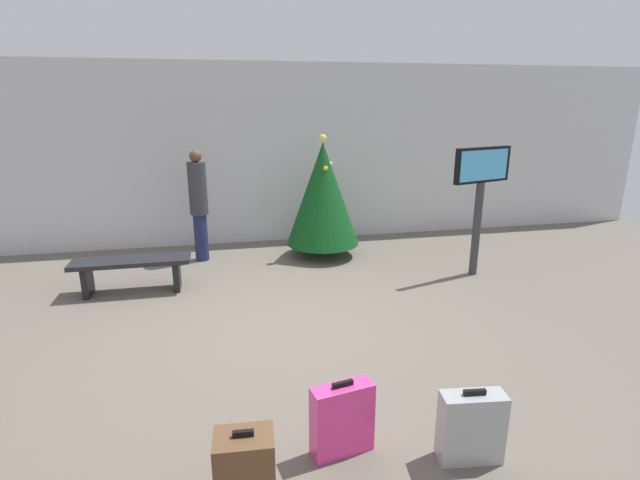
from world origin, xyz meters
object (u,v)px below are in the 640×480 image
at_px(suitcase_0, 245,472).
at_px(suitcase_2, 342,419).
at_px(waiting_bench, 132,267).
at_px(traveller_0, 199,203).
at_px(holiday_tree, 323,194).
at_px(suitcase_1, 471,427).
at_px(flight_info_kiosk, 481,185).

relative_size(suitcase_0, suitcase_2, 0.97).
xyz_separation_m(waiting_bench, traveller_0, (0.90, 1.24, 0.61)).
height_order(holiday_tree, suitcase_1, holiday_tree).
relative_size(flight_info_kiosk, suitcase_0, 3.32).
bearing_deg(flight_info_kiosk, suitcase_0, -134.88).
bearing_deg(suitcase_1, traveller_0, 111.43).
xyz_separation_m(flight_info_kiosk, suitcase_0, (-3.67, -3.68, -1.10)).
distance_m(holiday_tree, waiting_bench, 3.16).
bearing_deg(holiday_tree, traveller_0, 174.18).
distance_m(waiting_bench, suitcase_2, 4.17).
relative_size(flight_info_kiosk, suitcase_2, 3.21).
distance_m(holiday_tree, suitcase_1, 5.01).
xyz_separation_m(flight_info_kiosk, suitcase_2, (-2.93, -3.32, -1.09)).
bearing_deg(suitcase_2, suitcase_0, -153.66).
bearing_deg(suitcase_2, suitcase_1, -16.94).
height_order(flight_info_kiosk, suitcase_1, flight_info_kiosk).
bearing_deg(flight_info_kiosk, suitcase_1, -119.55).
relative_size(waiting_bench, suitcase_2, 2.60).
height_order(suitcase_0, suitcase_1, suitcase_1).
distance_m(waiting_bench, suitcase_1, 4.88).
height_order(waiting_bench, suitcase_1, suitcase_1).
distance_m(holiday_tree, traveller_0, 2.02).
distance_m(traveller_0, suitcase_2, 5.06).
height_order(suitcase_0, suitcase_2, suitcase_2).
bearing_deg(traveller_0, waiting_bench, -125.85).
relative_size(flight_info_kiosk, waiting_bench, 1.23).
bearing_deg(suitcase_1, holiday_tree, 90.19).
distance_m(traveller_0, suitcase_1, 5.58).
bearing_deg(suitcase_2, traveller_0, 103.00).
xyz_separation_m(suitcase_0, suitcase_2, (0.73, 0.36, 0.01)).
bearing_deg(waiting_bench, flight_info_kiosk, -3.73).
bearing_deg(holiday_tree, suitcase_1, -89.81).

